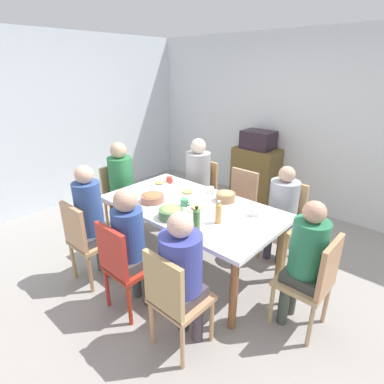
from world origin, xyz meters
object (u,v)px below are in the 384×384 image
chair_5 (174,297)px  bowl_0 (226,196)px  chair_4 (285,216)px  plate_2 (160,183)px  person_5 (182,269)px  bottle_0 (197,220)px  person_2 (198,174)px  bottle_1 (219,213)px  chair_6 (123,263)px  person_0 (91,216)px  microwave (258,140)px  bowl_2 (171,213)px  cup_1 (185,202)px  cup_3 (169,180)px  bowl_1 (152,198)px  plate_1 (197,208)px  person_6 (130,240)px  side_cabinet (255,175)px  plate_0 (188,193)px  chair_0 (86,238)px  chair_7 (313,279)px  person_1 (122,180)px  cup_2 (211,190)px  dining_table (192,212)px  person_4 (283,205)px  person_7 (306,256)px  cup_0 (254,212)px  chair_1 (119,194)px  chair_3 (239,201)px

chair_5 → bowl_0: (-0.44, 1.22, 0.31)m
chair_4 → plate_2: size_ratio=4.29×
person_5 → bottle_0: (-0.23, 0.42, 0.16)m
person_2 → bottle_1: bearing=-41.2°
person_5 → chair_6: (-0.63, -0.09, -0.20)m
person_0 → microwave: 2.89m
bowl_2 → cup_1: bowl_2 is taller
person_2 → cup_3: (-0.03, -0.50, 0.05)m
person_0 → person_5: 1.26m
person_2 → bowl_1: (0.25, -1.02, 0.06)m
cup_3 → plate_1: bearing=-24.7°
person_6 → cup_3: 1.29m
chair_5 → side_cabinet: (-1.09, 2.96, -0.06)m
cup_1 → bottle_0: bearing=-35.8°
bowl_0 → bottle_0: (0.21, -0.71, 0.06)m
plate_1 → microwave: bearing=105.0°
plate_0 → bowl_1: (-0.13, -0.41, 0.03)m
plate_2 → bottle_1: bearing=-15.0°
chair_0 → microwave: microwave is taller
person_6 → chair_7: (1.32, 0.81, -0.20)m
person_1 → bottle_0: person_1 is taller
person_2 → cup_1: person_2 is taller
cup_2 → bowl_0: bearing=-15.2°
person_1 → chair_7: size_ratio=1.37×
dining_table → chair_5: 1.11m
plate_1 → cup_3: cup_3 is taller
bowl_1 → bottle_1: 0.83m
person_5 → chair_6: bearing=-171.8°
person_6 → cup_2: 1.21m
chair_4 → person_5: bearing=-90.0°
side_cabinet → bowl_2: bearing=-78.3°
chair_0 → cup_1: bearing=55.6°
dining_table → cup_3: bearing=154.9°
person_6 → bottle_0: 0.61m
chair_0 → person_1: (-0.60, 0.90, 0.23)m
person_4 → person_7: 1.01m
chair_0 → person_6: 0.66m
plate_2 → cup_0: cup_0 is taller
person_6 → chair_7: size_ratio=1.32×
dining_table → person_0: bearing=-127.9°
chair_7 → cup_0: bearing=162.4°
chair_1 → bowl_1: 1.01m
chair_3 → bowl_1: bearing=-108.8°
person_4 → cup_3: (-1.28, -0.50, 0.12)m
chair_3 → cup_3: (-0.66, -0.59, 0.29)m
bottle_0 → chair_6: bearing=-127.9°
chair_0 → person_5: bearing=4.1°
person_4 → person_0: bearing=-127.9°
person_7 → chair_0: bearing=-154.2°
chair_5 → cup_0: (-0.02, 1.12, 0.28)m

